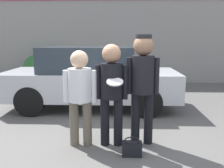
% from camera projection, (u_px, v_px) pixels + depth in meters
% --- Properties ---
extents(ground_plane, '(56.00, 56.00, 0.00)m').
position_uv_depth(ground_plane, '(115.00, 146.00, 4.19)').
color(ground_plane, '#5B5956').
extents(storefront_building, '(24.00, 0.22, 3.55)m').
position_uv_depth(storefront_building, '(119.00, 38.00, 10.03)').
color(storefront_building, gray).
rests_on(storefront_building, ground).
extents(person_left, '(0.55, 0.38, 1.59)m').
position_uv_depth(person_left, '(80.00, 90.00, 4.05)').
color(person_left, '#665B4C').
rests_on(person_left, ground).
extents(person_middle_with_frisbee, '(0.53, 0.56, 1.69)m').
position_uv_depth(person_middle_with_frisbee, '(112.00, 86.00, 4.05)').
color(person_middle_with_frisbee, black).
rests_on(person_middle_with_frisbee, ground).
extents(person_right, '(0.54, 0.37, 1.84)m').
position_uv_depth(person_right, '(143.00, 78.00, 4.10)').
color(person_right, black).
rests_on(person_right, ground).
extents(parked_car_near, '(4.34, 1.78, 1.57)m').
position_uv_depth(parked_car_near, '(91.00, 78.00, 6.39)').
color(parked_car_near, '#B7BABF').
rests_on(parked_car_near, ground).
extents(shrub, '(1.21, 1.21, 1.21)m').
position_uv_depth(shrub, '(39.00, 70.00, 9.57)').
color(shrub, '#2D6B33').
rests_on(shrub, ground).
extents(handbag, '(0.30, 0.23, 0.27)m').
position_uv_depth(handbag, '(132.00, 148.00, 3.80)').
color(handbag, black).
rests_on(handbag, ground).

